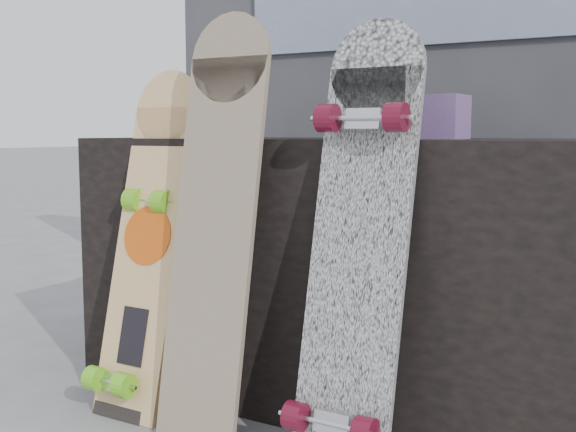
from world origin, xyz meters
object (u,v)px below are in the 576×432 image
Objects in this scene: longboard_geisha at (150,231)px; vendor_table at (343,270)px; longboard_cascadia at (358,236)px; longboard_celtic at (216,212)px; skateboard_dark at (142,276)px.

vendor_table is at bearing 37.79° from longboard_geisha.
longboard_geisha reaches higher than vendor_table.
vendor_table is 1.45× the size of longboard_cascadia.
longboard_geisha is 0.69m from longboard_cascadia.
longboard_celtic is 1.46× the size of skateboard_dark.
longboard_cascadia reaches higher than vendor_table.
vendor_table is at bearing 66.80° from longboard_celtic.
longboard_cascadia is at bearing -59.04° from vendor_table.
longboard_geisha is 1.29× the size of skateboard_dark.
longboard_celtic is 1.04× the size of longboard_cascadia.
vendor_table is 1.59× the size of longboard_geisha.
vendor_table reaches higher than skateboard_dark.
skateboard_dark is at bearing 172.40° from longboard_celtic.
vendor_table is at bearing 37.68° from skateboard_dark.
longboard_cascadia is (0.23, -0.38, 0.17)m from vendor_table.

